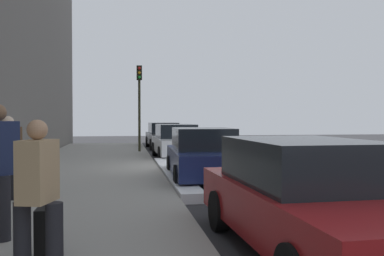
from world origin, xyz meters
name	(u,v)px	position (x,y,z in m)	size (l,w,h in m)	color
ground_plane	(189,172)	(0.00, 0.00, 0.00)	(56.00, 56.00, 0.00)	#28282B
sidewalk	(88,172)	(0.00, -3.30, 0.07)	(28.00, 4.60, 0.15)	gray
lane_stripe_centre	(280,170)	(0.00, 3.20, 0.00)	(28.00, 0.14, 0.01)	gold
snow_bank_curb	(173,174)	(1.27, -0.70, 0.11)	(7.88, 0.56, 0.22)	white
parked_car_charcoal	(164,135)	(-10.93, 0.18, 0.76)	(4.41, 2.00, 1.51)	black
parked_car_white	(176,141)	(-4.70, 0.15, 0.76)	(4.73, 1.95, 1.51)	black
parked_car_navy	(204,155)	(2.20, 0.08, 0.76)	(4.17, 2.02, 1.51)	black
parked_car_red	(307,197)	(8.58, 0.24, 0.76)	(4.61, 2.01, 1.51)	black
pedestrian_tan_coat	(38,192)	(9.17, -3.03, 1.02)	(0.50, 0.52, 1.63)	black
pedestrian_brown_coat	(8,155)	(4.78, -4.46, 1.05)	(0.54, 0.50, 1.69)	black
traffic_light_pole	(139,93)	(-6.97, -1.39, 3.01)	(0.35, 0.26, 4.22)	#2D2D19
rolling_suitcase	(46,233)	(8.62, -3.05, 0.45)	(0.34, 0.22, 0.95)	black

